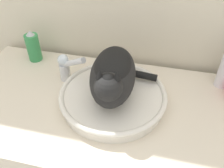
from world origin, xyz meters
TOP-DOWN VIEW (x-y plane):
  - vanity_counter at (0.00, 0.30)m, footprint 1.28×0.61m
  - sink_basin at (0.01, 0.32)m, footprint 0.41×0.41m
  - cat at (0.01, 0.31)m, footprint 0.25×0.32m
  - faucet at (-0.22, 0.41)m, footprint 0.14×0.08m
  - spray_bottle_trigger at (-0.43, 0.53)m, footprint 0.06×0.06m

SIDE VIEW (x-z plane):
  - vanity_counter at x=0.00m, z-range 0.00..0.87m
  - sink_basin at x=0.01m, z-range 0.87..0.93m
  - spray_bottle_trigger at x=-0.43m, z-range 0.86..1.01m
  - faucet at x=-0.22m, z-range 0.86..1.02m
  - cat at x=0.01m, z-range 0.92..1.11m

